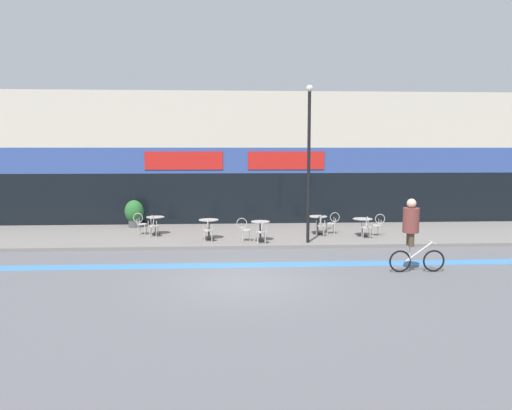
{
  "coord_description": "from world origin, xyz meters",
  "views": [
    {
      "loc": [
        -0.37,
        -13.53,
        3.69
      ],
      "look_at": [
        0.73,
        5.7,
        1.5
      ],
      "focal_mm": 35.0,
      "sensor_mm": 36.0,
      "label": 1
    }
  ],
  "objects": [
    {
      "name": "ground_plane",
      "position": [
        0.0,
        0.0,
        0.0
      ],
      "size": [
        120.0,
        120.0,
        0.0
      ],
      "primitive_type": "plane",
      "color": "#5B5B60"
    },
    {
      "name": "sidewalk_slab",
      "position": [
        0.0,
        7.25,
        0.06
      ],
      "size": [
        40.0,
        5.5,
        0.12
      ],
      "primitive_type": "cube",
      "color": "slate",
      "rests_on": "ground"
    },
    {
      "name": "storefront_facade",
      "position": [
        0.0,
        11.97,
        3.16
      ],
      "size": [
        40.0,
        4.06,
        6.35
      ],
      "color": "beige",
      "rests_on": "ground"
    },
    {
      "name": "bike_lane_stripe",
      "position": [
        0.0,
        1.97,
        0.0
      ],
      "size": [
        36.0,
        0.7,
        0.01
      ],
      "primitive_type": "cube",
      "color": "#3D7AB7",
      "rests_on": "ground"
    },
    {
      "name": "bistro_table_0",
      "position": [
        -3.38,
        7.21,
        0.65
      ],
      "size": [
        0.74,
        0.74,
        0.74
      ],
      "color": "black",
      "rests_on": "sidewalk_slab"
    },
    {
      "name": "bistro_table_1",
      "position": [
        -1.13,
        6.0,
        0.68
      ],
      "size": [
        0.78,
        0.78,
        0.78
      ],
      "color": "black",
      "rests_on": "sidewalk_slab"
    },
    {
      "name": "bistro_table_2",
      "position": [
        0.88,
        5.48,
        0.67
      ],
      "size": [
        0.73,
        0.73,
        0.76
      ],
      "color": "black",
      "rests_on": "sidewalk_slab"
    },
    {
      "name": "bistro_table_3",
      "position": [
        3.39,
        6.94,
        0.66
      ],
      "size": [
        0.78,
        0.78,
        0.75
      ],
      "color": "black",
      "rests_on": "sidewalk_slab"
    },
    {
      "name": "bistro_table_4",
      "position": [
        5.13,
        6.34,
        0.64
      ],
      "size": [
        0.79,
        0.79,
        0.72
      ],
      "color": "black",
      "rests_on": "sidewalk_slab"
    },
    {
      "name": "cafe_chair_0_near",
      "position": [
        -3.39,
        6.58,
        0.64
      ],
      "size": [
        0.45,
        0.6,
        0.9
      ],
      "rotation": [
        0.0,
        0.0,
        1.43
      ],
      "color": "#B7B2AD",
      "rests_on": "sidewalk_slab"
    },
    {
      "name": "cafe_chair_0_side",
      "position": [
        -4.01,
        7.22,
        0.64
      ],
      "size": [
        0.59,
        0.43,
        0.9
      ],
      "rotation": [
        0.0,
        0.0,
        -0.09
      ],
      "color": "#B7B2AD",
      "rests_on": "sidewalk_slab"
    },
    {
      "name": "cafe_chair_1_near",
      "position": [
        -1.13,
        5.37,
        0.64
      ],
      "size": [
        0.4,
        0.58,
        0.9
      ],
      "rotation": [
        0.0,
        0.0,
        1.56
      ],
      "color": "#B7B2AD",
      "rests_on": "sidewalk_slab"
    },
    {
      "name": "cafe_chair_2_near",
      "position": [
        0.89,
        4.86,
        0.64
      ],
      "size": [
        0.41,
        0.58,
        0.9
      ],
      "rotation": [
        0.0,
        0.0,
        1.59
      ],
      "color": "#B7B2AD",
      "rests_on": "sidewalk_slab"
    },
    {
      "name": "cafe_chair_2_side",
      "position": [
        0.26,
        5.48,
        0.64
      ],
      "size": [
        0.58,
        0.41,
        0.9
      ],
      "rotation": [
        0.0,
        0.0,
        0.03
      ],
      "color": "#B7B2AD",
      "rests_on": "sidewalk_slab"
    },
    {
      "name": "cafe_chair_3_near",
      "position": [
        3.38,
        6.31,
        0.64
      ],
      "size": [
        0.44,
        0.59,
        0.9
      ],
      "rotation": [
        0.0,
        0.0,
        1.47
      ],
      "color": "#B7B2AD",
      "rests_on": "sidewalk_slab"
    },
    {
      "name": "cafe_chair_3_side",
      "position": [
        4.02,
        6.94,
        0.64
      ],
      "size": [
        0.58,
        0.41,
        0.9
      ],
      "rotation": [
        0.0,
        0.0,
        3.12
      ],
      "color": "#B7B2AD",
      "rests_on": "sidewalk_slab"
    },
    {
      "name": "cafe_chair_4_near",
      "position": [
        5.12,
        5.71,
        0.64
      ],
      "size": [
        0.43,
        0.59,
        0.9
      ],
      "rotation": [
        0.0,
        0.0,
        1.48
      ],
      "color": "#B7B2AD",
      "rests_on": "sidewalk_slab"
    },
    {
      "name": "cafe_chair_4_side",
      "position": [
        5.76,
        6.34,
        0.64
      ],
      "size": [
        0.58,
        0.41,
        0.9
      ],
      "rotation": [
        0.0,
        0.0,
        3.12
      ],
      "color": "#B7B2AD",
      "rests_on": "sidewalk_slab"
    },
    {
      "name": "planter_pot",
      "position": [
        -4.62,
        9.19,
        0.78
      ],
      "size": [
        0.85,
        0.85,
        1.23
      ],
      "color": "#4C4C51",
      "rests_on": "sidewalk_slab"
    },
    {
      "name": "lamp_post",
      "position": [
        2.67,
        5.02,
        3.48
      ],
      "size": [
        0.26,
        0.26,
        5.89
      ],
      "color": "black",
      "rests_on": "sidewalk_slab"
    },
    {
      "name": "cyclist_0",
      "position": [
        5.1,
        0.81,
        1.33
      ],
      "size": [
        1.69,
        0.48,
        2.21
      ],
      "rotation": [
        0.0,
        0.0,
        -0.0
      ],
      "color": "black",
      "rests_on": "ground"
    }
  ]
}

